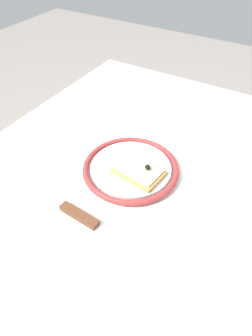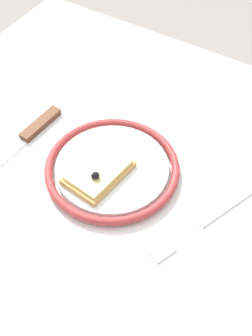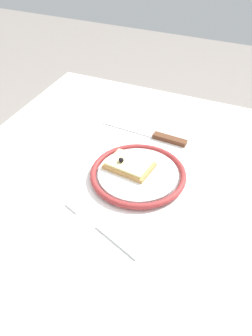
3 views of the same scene
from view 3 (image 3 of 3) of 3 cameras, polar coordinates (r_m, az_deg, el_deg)
dining_table at (r=0.89m, az=-0.73°, el=-7.66°), size 0.90×0.80×0.76m
plate at (r=0.82m, az=1.92°, el=-1.01°), size 0.22×0.22×0.02m
pizza_slice_near at (r=0.83m, az=0.79°, el=0.44°), size 0.09×0.11×0.03m
knife at (r=0.95m, az=5.07°, el=5.02°), size 0.04×0.24×0.01m
fork at (r=0.72m, az=-4.12°, el=-9.34°), size 0.09×0.19×0.00m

